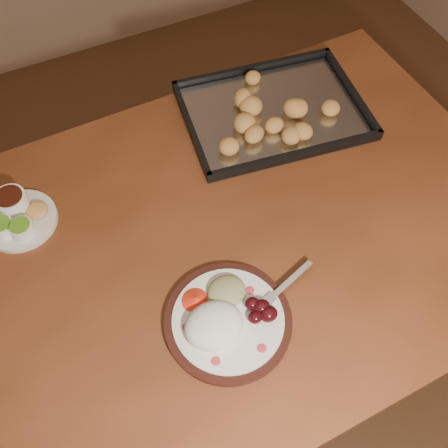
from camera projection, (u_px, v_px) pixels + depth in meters
dining_table at (196, 269)px, 1.14m from camera, size 1.52×0.93×0.75m
dinner_plate at (225, 318)px, 0.96m from camera, size 0.33×0.25×0.06m
condiment_saucer at (17, 216)px, 1.08m from camera, size 0.16×0.16×0.05m
baking_tray at (273, 110)px, 1.26m from camera, size 0.49×0.39×0.05m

